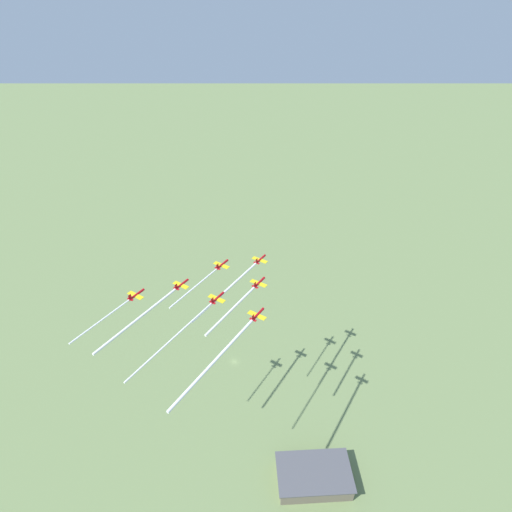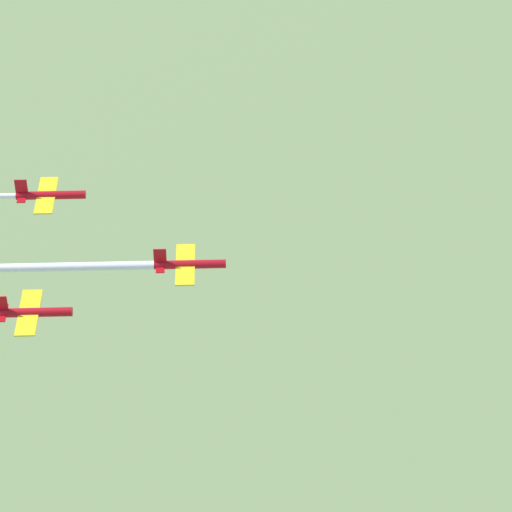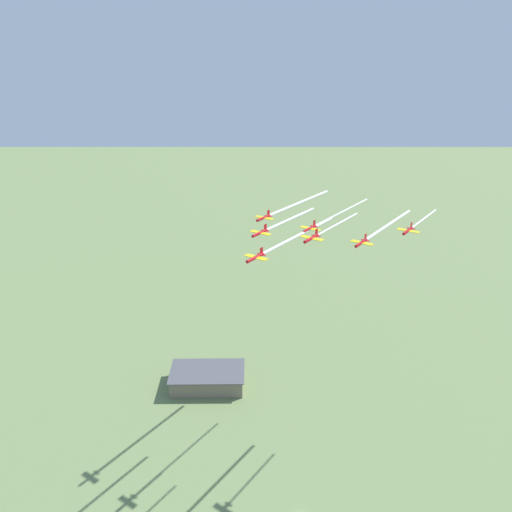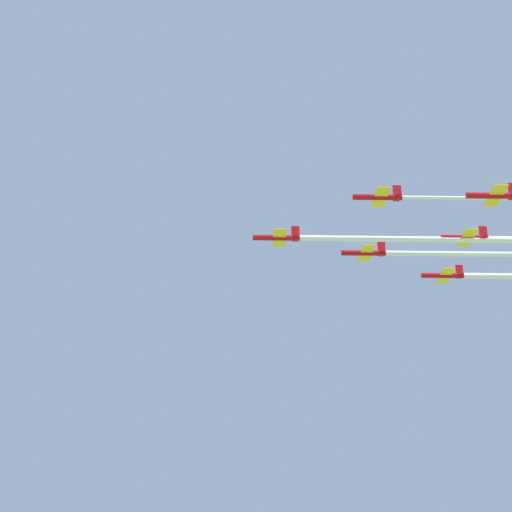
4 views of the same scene
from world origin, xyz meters
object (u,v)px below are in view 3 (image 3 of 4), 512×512
object	(u,v)px
jet_0	(256,257)
jet_4	(310,228)
hangar	(207,378)
jet_5	(264,218)
jet_1	(312,238)
jet_3	(362,243)
jet_2	(260,233)
jet_6	(408,231)

from	to	relation	value
jet_0	jet_4	bearing A→B (deg)	-90.00
jet_0	hangar	bearing A→B (deg)	-33.79
hangar	jet_4	xyz separation A→B (m)	(-44.98, 34.51, 91.17)
jet_4	jet_5	world-z (taller)	jet_5
jet_1	jet_3	size ratio (longest dim) A/B	1.00
jet_3	jet_4	distance (m)	21.28
jet_2	jet_5	distance (m)	20.94
jet_1	jet_3	distance (m)	21.46
jet_5	jet_1	bearing A→B (deg)	150.46
jet_6	jet_4	bearing A→B (deg)	29.54
jet_1	jet_4	distance (m)	21.18
jet_0	jet_5	world-z (taller)	jet_5
jet_1	jet_2	xyz separation A→B (m)	(17.25, -12.38, -2.09)
hangar	jet_3	size ratio (longest dim) A/B	4.53
jet_0	jet_1	bearing A→B (deg)	-120.47
jet_1	jet_2	distance (m)	21.33
jet_1	jet_5	distance (m)	36.70
jet_0	jet_1	distance (m)	21.25
jet_1	jet_4	bearing A→B (deg)	-59.53
hangar	jet_4	world-z (taller)	jet_4
jet_2	jet_5	world-z (taller)	jet_2
hangar	jet_1	size ratio (longest dim) A/B	4.53
jet_3	jet_1	bearing A→B (deg)	59.53
jet_3	jet_6	size ratio (longest dim) A/B	1.00
jet_0	jet_5	bearing A→B (deg)	-59.53
jet_2	jet_6	distance (m)	55.74
jet_0	jet_1	size ratio (longest dim) A/B	1.00
jet_0	jet_6	xyz separation A→B (m)	(-57.43, -25.43, 0.63)
jet_0	jet_3	xyz separation A→B (m)	(-38.29, -16.95, -1.08)
jet_0	jet_3	world-z (taller)	jet_0
hangar	jet_5	size ratio (longest dim) A/B	4.53
jet_2	jet_6	size ratio (longest dim) A/B	1.00
jet_5	jet_6	world-z (taller)	jet_5
jet_3	jet_6	world-z (taller)	jet_6
jet_1	jet_6	xyz separation A→B (m)	(-38.29, -16.95, -2.98)
hangar	jet_2	world-z (taller)	jet_2
hangar	jet_1	bearing A→B (deg)	127.89
jet_3	jet_5	xyz separation A→B (m)	(34.50, -24.75, 2.09)
hangar	jet_0	xyz separation A→B (m)	(-23.94, 63.84, 90.78)
hangar	jet_5	bearing A→B (deg)	141.40
jet_5	jet_0	bearing A→B (deg)	120.47
jet_3	jet_0	bearing A→B (deg)	59.53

